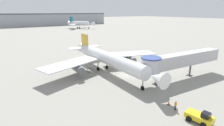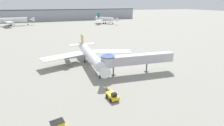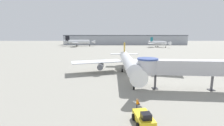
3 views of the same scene
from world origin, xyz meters
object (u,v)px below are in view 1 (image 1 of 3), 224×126
at_px(pushback_tug_yellow, 200,117).
at_px(ground_crew_marshaller, 176,105).
at_px(traffic_cone_near_nose, 169,103).
at_px(main_airplane, 107,58).
at_px(traffic_cone_apron_front, 206,120).
at_px(background_jet_teal_tail, 80,23).
at_px(jet_bridge, 178,60).

height_order(pushback_tug_yellow, ground_crew_marshaller, pushback_tug_yellow).
relative_size(traffic_cone_near_nose, ground_crew_marshaller, 0.52).
bearing_deg(main_airplane, ground_crew_marshaller, -91.90).
xyz_separation_m(traffic_cone_apron_front, ground_crew_marshaller, (-0.92, 4.44, 0.53)).
bearing_deg(pushback_tug_yellow, ground_crew_marshaller, 85.10).
bearing_deg(ground_crew_marshaller, traffic_cone_near_nose, -20.92).
relative_size(pushback_tug_yellow, traffic_cone_near_nose, 4.53).
bearing_deg(background_jet_teal_tail, traffic_cone_near_nose, -142.61).
bearing_deg(jet_bridge, main_airplane, 133.62).
xyz_separation_m(main_airplane, jet_bridge, (10.54, -13.24, 0.95)).
bearing_deg(pushback_tug_yellow, jet_bridge, 40.02).
relative_size(traffic_cone_near_nose, traffic_cone_apron_front, 1.01).
xyz_separation_m(jet_bridge, background_jet_teal_tail, (34.07, 128.81, 0.02)).
xyz_separation_m(main_airplane, ground_crew_marshaller, (-0.94, -21.49, -2.67)).
height_order(jet_bridge, traffic_cone_near_nose, jet_bridge).
bearing_deg(jet_bridge, ground_crew_marshaller, -139.22).
relative_size(jet_bridge, background_jet_teal_tail, 0.92).
distance_m(jet_bridge, pushback_tug_yellow, 17.04).
height_order(jet_bridge, ground_crew_marshaller, jet_bridge).
bearing_deg(traffic_cone_apron_front, traffic_cone_near_nose, 93.76).
relative_size(jet_bridge, pushback_tug_yellow, 6.10).
bearing_deg(background_jet_teal_tail, ground_crew_marshaller, -142.60).
bearing_deg(background_jet_teal_tail, traffic_cone_apron_front, -141.72).
relative_size(pushback_tug_yellow, traffic_cone_apron_front, 4.58).
distance_m(traffic_cone_apron_front, background_jet_teal_tail, 148.43).
xyz_separation_m(traffic_cone_apron_front, background_jet_teal_tail, (44.64, 141.50, 4.18)).
relative_size(main_airplane, ground_crew_marshaller, 21.09).
bearing_deg(main_airplane, jet_bridge, -50.86).
xyz_separation_m(traffic_cone_near_nose, background_jet_teal_tail, (45.04, 135.40, 4.17)).
bearing_deg(traffic_cone_apron_front, main_airplane, 89.94).
bearing_deg(main_airplane, traffic_cone_near_nose, -90.61).
bearing_deg(main_airplane, pushback_tug_yellow, -91.19).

